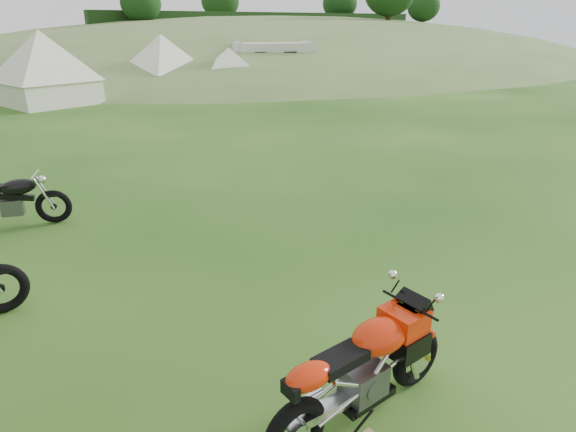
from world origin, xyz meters
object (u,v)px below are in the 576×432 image
vintage_moto_c (9,200)px  tent_left (45,70)px  tent_right (229,67)px  sport_motorcycle (363,363)px  tent_mid (163,63)px  caravan (274,63)px

vintage_moto_c → tent_left: 14.80m
tent_left → vintage_moto_c: bearing=-117.7°
tent_right → sport_motorcycle: bearing=-94.7°
tent_mid → caravan: (6.31, -0.76, -0.21)m
tent_right → caravan: size_ratio=0.54×
tent_left → tent_right: size_ratio=1.24×
caravan → tent_left: bearing=-153.5°
vintage_moto_c → tent_right: 18.49m
sport_motorcycle → tent_left: tent_left is taller
tent_right → caravan: bearing=37.6°
sport_motorcycle → vintage_moto_c: sport_motorcycle is taller
tent_left → tent_right: bearing=-17.3°
tent_mid → caravan: bearing=-25.8°
tent_left → caravan: 12.24m
sport_motorcycle → tent_left: size_ratio=0.60×
sport_motorcycle → tent_left: (0.62, 21.17, 0.84)m
tent_mid → tent_left: bearing=178.3°
tent_right → caravan: (3.42, 1.13, -0.01)m
vintage_moto_c → tent_right: bearing=70.6°
sport_motorcycle → tent_right: size_ratio=0.74×
tent_left → sport_motorcycle: bearing=-108.6°
sport_motorcycle → tent_right: (9.38, 21.11, 0.57)m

